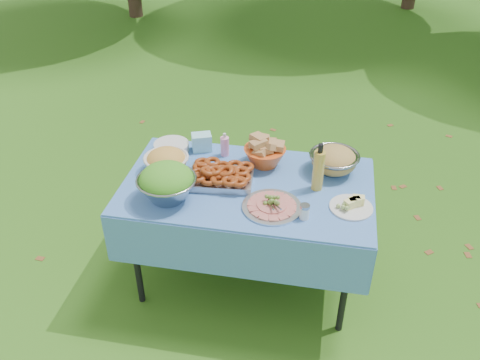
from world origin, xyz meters
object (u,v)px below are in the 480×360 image
Objects in this scene: picnic_table at (247,234)px; oil_bottle at (319,167)px; salad_bowl at (167,183)px; charcuterie_platter at (272,202)px; plate_stack at (171,147)px; bread_bowl at (265,152)px; pasta_bowl_steel at (334,160)px.

picnic_table is 4.93× the size of oil_bottle.
charcuterie_platter is (0.59, 0.02, -0.07)m from salad_bowl.
oil_bottle reaches higher than picnic_table.
picnic_table is 0.67m from oil_bottle.
charcuterie_platter is at bearing 2.35° from salad_bowl.
oil_bottle is at bearing 44.96° from charcuterie_platter.
plate_stack is 0.87m from charcuterie_platter.
bread_bowl is at bearing 103.51° from charcuterie_platter.
picnic_table is 4.90× the size of pasta_bowl_steel.
pasta_bowl_steel is at bearing 54.04° from charcuterie_platter.
salad_bowl is 1.12× the size of oil_bottle.
salad_bowl is 1.02m from pasta_bowl_steel.
picnic_table is 5.61× the size of bread_bowl.
salad_bowl is 1.27× the size of bread_bowl.
bread_bowl is (0.07, 0.24, 0.47)m from picnic_table.
picnic_table is 0.74m from plate_stack.
picnic_table is at bearing 131.02° from charcuterie_platter.
bread_bowl is (0.62, -0.05, 0.06)m from plate_stack.
picnic_table is 4.41× the size of charcuterie_platter.
oil_bottle reaches higher than plate_stack.
bread_bowl is at bearing 74.43° from picnic_table.
charcuterie_platter is (0.10, -0.43, -0.05)m from bread_bowl.
plate_stack is 0.99m from oil_bottle.
oil_bottle is at bearing 17.32° from salad_bowl.
bread_bowl is at bearing -4.53° from plate_stack.
bread_bowl reaches higher than plate_stack.
pasta_bowl_steel is 0.90× the size of charcuterie_platter.
oil_bottle is at bearing -112.65° from pasta_bowl_steel.
oil_bottle is at bearing -31.26° from bread_bowl.
oil_bottle reaches higher than charcuterie_platter.
plate_stack is at bearing 152.40° from picnic_table.
bread_bowl is 0.87× the size of pasta_bowl_steel.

